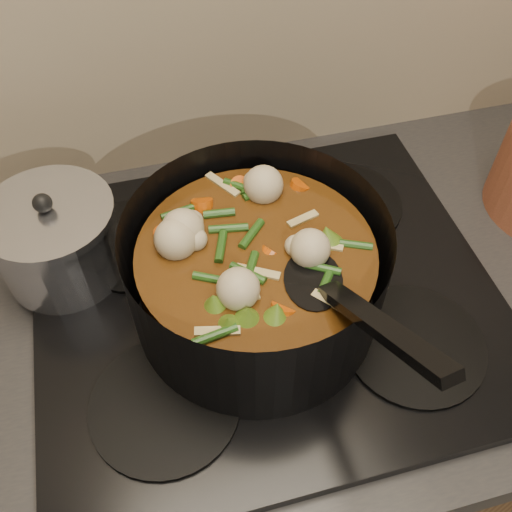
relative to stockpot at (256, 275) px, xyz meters
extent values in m
cube|color=brown|center=(0.02, 0.02, -0.57)|extent=(2.60, 0.60, 0.86)
cube|color=black|center=(0.02, 0.02, -0.12)|extent=(2.64, 0.64, 0.05)
cube|color=black|center=(0.02, 0.02, -0.08)|extent=(0.62, 0.54, 0.02)
cylinder|color=black|center=(-0.14, -0.11, -0.07)|extent=(0.18, 0.18, 0.01)
cylinder|color=black|center=(0.18, -0.11, -0.07)|extent=(0.18, 0.18, 0.01)
cylinder|color=black|center=(-0.14, 0.15, -0.07)|extent=(0.18, 0.18, 0.01)
cylinder|color=black|center=(0.18, 0.15, -0.07)|extent=(0.18, 0.18, 0.01)
cylinder|color=black|center=(0.00, 0.00, 0.01)|extent=(0.32, 0.32, 0.16)
cylinder|color=black|center=(0.00, 0.00, -0.07)|extent=(0.31, 0.31, 0.01)
cylinder|color=#542E0E|center=(0.00, 0.00, -0.01)|extent=(0.29, 0.29, 0.11)
cylinder|color=#CB3F09|center=(0.04, 0.00, 0.04)|extent=(0.03, 0.03, 0.03)
cylinder|color=#CB3F09|center=(0.04, 0.07, 0.04)|extent=(0.04, 0.04, 0.03)
cylinder|color=#CB3F09|center=(-0.06, 0.09, 0.04)|extent=(0.04, 0.04, 0.03)
cylinder|color=#CB3F09|center=(-0.06, 0.00, 0.04)|extent=(0.03, 0.04, 0.03)
cylinder|color=#CB3F09|center=(-0.04, -0.08, 0.04)|extent=(0.04, 0.04, 0.03)
cylinder|color=#CB3F09|center=(0.02, -0.03, 0.04)|extent=(0.04, 0.04, 0.03)
cylinder|color=#CB3F09|center=(0.07, 0.01, 0.04)|extent=(0.04, 0.04, 0.03)
cylinder|color=#CB3F09|center=(0.04, 0.10, 0.04)|extent=(0.04, 0.03, 0.03)
cylinder|color=#CB3F09|center=(-0.04, 0.05, 0.04)|extent=(0.04, 0.04, 0.03)
sphere|color=beige|center=(0.07, 0.00, 0.06)|extent=(0.04, 0.04, 0.04)
sphere|color=beige|center=(0.00, 0.07, 0.06)|extent=(0.04, 0.04, 0.04)
sphere|color=beige|center=(-0.07, -0.01, 0.06)|extent=(0.04, 0.04, 0.04)
sphere|color=beige|center=(0.01, -0.06, 0.06)|extent=(0.04, 0.04, 0.04)
sphere|color=beige|center=(0.06, 0.02, 0.06)|extent=(0.04, 0.04, 0.04)
cone|color=#527C1F|center=(-0.07, -0.05, 0.05)|extent=(0.04, 0.04, 0.04)
cone|color=#527C1F|center=(0.03, -0.08, 0.05)|extent=(0.04, 0.04, 0.04)
cone|color=#527C1F|center=(0.09, 0.01, 0.05)|extent=(0.04, 0.04, 0.04)
cone|color=#527C1F|center=(0.02, 0.09, 0.05)|extent=(0.04, 0.04, 0.04)
cone|color=#527C1F|center=(-0.08, 0.05, 0.05)|extent=(0.04, 0.04, 0.04)
cone|color=#527C1F|center=(-0.07, -0.06, 0.05)|extent=(0.04, 0.04, 0.04)
cone|color=#527C1F|center=(0.04, -0.08, 0.05)|extent=(0.04, 0.04, 0.04)
cylinder|color=#244C16|center=(0.03, 0.03, 0.05)|extent=(0.01, 0.04, 0.01)
cylinder|color=#244C16|center=(0.00, 0.11, 0.05)|extent=(0.04, 0.03, 0.01)
cylinder|color=#244C16|center=(-0.06, 0.06, 0.05)|extent=(0.04, 0.02, 0.01)
cylinder|color=#244C16|center=(-0.07, 0.00, 0.05)|extent=(0.03, 0.04, 0.01)
cylinder|color=#244C16|center=(-0.03, -0.03, 0.05)|extent=(0.03, 0.04, 0.01)
cylinder|color=#244C16|center=(0.00, -0.11, 0.05)|extent=(0.04, 0.02, 0.01)
cylinder|color=#244C16|center=(0.06, -0.06, 0.05)|extent=(0.04, 0.03, 0.01)
cylinder|color=#244C16|center=(0.07, 0.00, 0.05)|extent=(0.01, 0.04, 0.01)
cylinder|color=#244C16|center=(0.03, 0.04, 0.05)|extent=(0.04, 0.03, 0.01)
cylinder|color=#244C16|center=(0.00, 0.11, 0.05)|extent=(0.04, 0.02, 0.01)
cylinder|color=#244C16|center=(-0.07, 0.06, 0.05)|extent=(0.03, 0.04, 0.01)
cylinder|color=#244C16|center=(-0.07, 0.00, 0.05)|extent=(0.03, 0.04, 0.01)
cylinder|color=#244C16|center=(-0.03, -0.03, 0.05)|extent=(0.04, 0.02, 0.01)
cylinder|color=#244C16|center=(0.00, -0.11, 0.05)|extent=(0.04, 0.04, 0.01)
cylinder|color=#244C16|center=(0.07, -0.06, 0.05)|extent=(0.01, 0.04, 0.01)
cube|color=tan|center=(-0.06, 0.05, 0.05)|extent=(0.05, 0.01, 0.00)
cube|color=tan|center=(-0.06, -0.05, 0.05)|extent=(0.02, 0.05, 0.00)
cube|color=tan|center=(0.03, -0.07, 0.05)|extent=(0.04, 0.03, 0.00)
cube|color=tan|center=(0.08, 0.00, 0.05)|extent=(0.04, 0.04, 0.00)
cube|color=tan|center=(0.02, 0.08, 0.05)|extent=(0.03, 0.05, 0.00)
cube|color=tan|center=(-0.07, 0.04, 0.05)|extent=(0.05, 0.02, 0.00)
cube|color=tan|center=(-0.06, -0.05, 0.05)|extent=(0.01, 0.05, 0.00)
ellipsoid|color=black|center=(0.05, -0.06, 0.05)|extent=(0.09, 0.10, 0.01)
cube|color=black|center=(0.08, -0.16, 0.10)|extent=(0.05, 0.19, 0.12)
cylinder|color=silver|center=(-0.24, 0.14, -0.02)|extent=(0.17, 0.17, 0.10)
cylinder|color=silver|center=(-0.24, 0.14, 0.04)|extent=(0.17, 0.17, 0.01)
sphere|color=black|center=(-0.24, 0.14, 0.05)|extent=(0.02, 0.02, 0.02)
camera|label=1|loc=(-0.11, -0.41, 0.56)|focal=40.00mm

